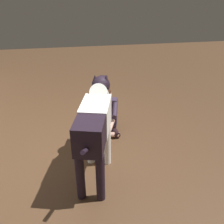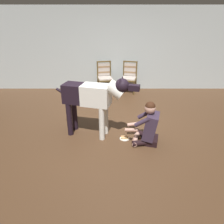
{
  "view_description": "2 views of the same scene",
  "coord_description": "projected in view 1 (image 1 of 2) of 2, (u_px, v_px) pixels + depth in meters",
  "views": [
    {
      "loc": [
        -3.24,
        0.05,
        2.46
      ],
      "look_at": [
        -0.06,
        -0.49,
        0.72
      ],
      "focal_mm": 38.31,
      "sensor_mm": 36.0,
      "label": 1
    },
    {
      "loc": [
        -0.17,
        -4.16,
        2.35
      ],
      "look_at": [
        -0.17,
        -0.46,
        0.66
      ],
      "focal_mm": 34.4,
      "sensor_mm": 36.0,
      "label": 2
    }
  ],
  "objects": [
    {
      "name": "ground_plane",
      "position": [
        82.0,
        150.0,
        3.99
      ],
      "size": [
        14.85,
        14.85,
        0.0
      ],
      "primitive_type": "plane",
      "color": "#4C3320"
    },
    {
      "name": "person_sitting_on_floor",
      "position": [
        106.0,
        114.0,
        4.36
      ],
      "size": [
        0.7,
        0.58,
        0.87
      ],
      "color": "black",
      "rests_on": "ground"
    },
    {
      "name": "large_dog",
      "position": [
        95.0,
        122.0,
        3.14
      ],
      "size": [
        1.67,
        0.62,
        1.3
      ],
      "color": "white",
      "rests_on": "ground"
    },
    {
      "name": "hot_dog_on_plate",
      "position": [
        103.0,
        144.0,
        4.11
      ],
      "size": [
        0.2,
        0.2,
        0.06
      ],
      "color": "white",
      "rests_on": "ground"
    }
  ]
}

